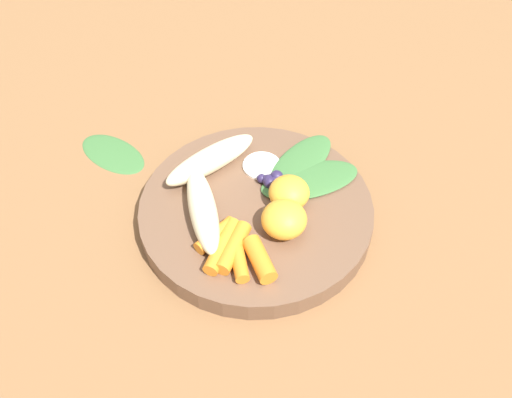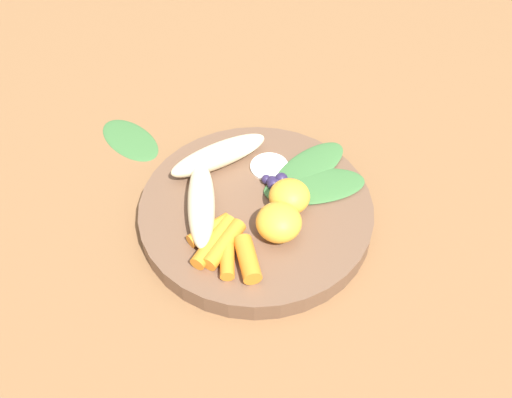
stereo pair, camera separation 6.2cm
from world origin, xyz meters
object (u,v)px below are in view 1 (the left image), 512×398
bowl (256,212)px  kale_leaf_stray (113,152)px  banana_peeled_right (211,160)px  banana_peeled_left (203,210)px  orange_segment_near (289,193)px

bowl → kale_leaf_stray: bearing=119.0°
banana_peeled_right → kale_leaf_stray: (-0.08, 0.10, -0.04)m
banana_peeled_left → kale_leaf_stray: banana_peeled_left is taller
orange_segment_near → kale_leaf_stray: 0.23m
bowl → kale_leaf_stray: bowl is taller
banana_peeled_left → kale_leaf_stray: (-0.04, 0.16, -0.04)m
bowl → banana_peeled_left: 0.06m
bowl → banana_peeled_right: 0.08m
banana_peeled_left → banana_peeled_right: 0.07m
banana_peeled_right → orange_segment_near: (0.05, -0.09, 0.00)m
bowl → orange_segment_near: bearing=-24.9°
orange_segment_near → bowl: bearing=155.1°
bowl → banana_peeled_left: (-0.06, 0.01, 0.03)m
banana_peeled_left → kale_leaf_stray: size_ratio=1.24×
orange_segment_near → banana_peeled_right: bearing=118.4°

